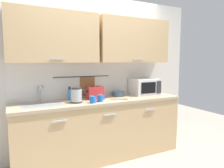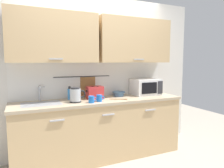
{
  "view_description": "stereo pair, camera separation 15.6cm",
  "coord_description": "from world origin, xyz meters",
  "views": [
    {
      "loc": [
        -1.22,
        -2.5,
        1.46
      ],
      "look_at": [
        0.21,
        0.33,
        1.12
      ],
      "focal_mm": 33.13,
      "sensor_mm": 36.0,
      "label": 1
    },
    {
      "loc": [
        -1.07,
        -2.56,
        1.46
      ],
      "look_at": [
        0.21,
        0.33,
        1.12
      ],
      "focal_mm": 33.13,
      "sensor_mm": 36.0,
      "label": 2
    }
  ],
  "objects": [
    {
      "name": "microwave",
      "position": [
        0.87,
        0.41,
        1.04
      ],
      "size": [
        0.46,
        0.35,
        0.27
      ],
      "color": "white",
      "rests_on": "counter_unit"
    },
    {
      "name": "electric_kettle",
      "position": [
        -0.39,
        0.23,
        1.0
      ],
      "size": [
        0.23,
        0.16,
        0.21
      ],
      "color": "black",
      "rests_on": "counter_unit"
    },
    {
      "name": "mixing_bowl",
      "position": [
        0.38,
        0.45,
        0.94
      ],
      "size": [
        0.21,
        0.21,
        0.08
      ],
      "color": "#4C7093",
      "rests_on": "counter_unit"
    },
    {
      "name": "mug_near_sink",
      "position": [
        -0.2,
        0.11,
        0.95
      ],
      "size": [
        0.12,
        0.08,
        0.09
      ],
      "color": "blue",
      "rests_on": "counter_unit"
    },
    {
      "name": "sink_faucet",
      "position": [
        -0.84,
        0.53,
        1.04
      ],
      "size": [
        0.09,
        0.17,
        0.22
      ],
      "color": "#B2B5BA",
      "rests_on": "counter_unit"
    },
    {
      "name": "back_wall_assembly",
      "position": [
        -0.0,
        0.53,
        1.52
      ],
      "size": [
        3.7,
        0.41,
        2.5
      ],
      "color": "silver",
      "rests_on": "ground"
    },
    {
      "name": "wooden_spoon",
      "position": [
        0.28,
        0.17,
        0.91
      ],
      "size": [
        0.26,
        0.16,
        0.01
      ],
      "color": "#9E7042",
      "rests_on": "counter_unit"
    },
    {
      "name": "toaster",
      "position": [
        -0.05,
        0.4,
        1.0
      ],
      "size": [
        0.26,
        0.17,
        0.19
      ],
      "color": "red",
      "rests_on": "counter_unit"
    },
    {
      "name": "counter_unit",
      "position": [
        -0.01,
        0.3,
        0.46
      ],
      "size": [
        2.53,
        0.64,
        0.9
      ],
      "color": "tan",
      "rests_on": "ground"
    },
    {
      "name": "mug_by_kettle",
      "position": [
        -0.07,
        0.15,
        0.95
      ],
      "size": [
        0.12,
        0.08,
        0.09
      ],
      "color": "blue",
      "rests_on": "counter_unit"
    },
    {
      "name": "dish_soap_bottle",
      "position": [
        -0.42,
        0.48,
        0.99
      ],
      "size": [
        0.06,
        0.06,
        0.2
      ],
      "color": "#3F8CD8",
      "rests_on": "counter_unit"
    },
    {
      "name": "ground",
      "position": [
        0.0,
        0.0,
        0.0
      ],
      "size": [
        8.0,
        8.0,
        0.0
      ],
      "primitive_type": "plane",
      "color": "#9E9384"
    }
  ]
}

